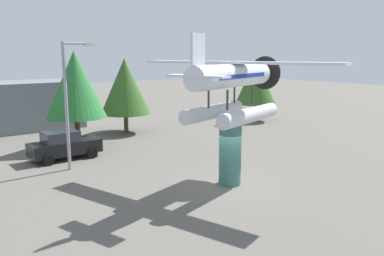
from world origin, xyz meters
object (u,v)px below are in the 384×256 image
tree_east (75,85)px  display_pedestal (230,153)px  floatplane_monument (233,86)px  tree_far_east (256,82)px  tree_center_back (125,86)px  car_mid_black (64,145)px  streetlight_primary (70,96)px  storefront_building (1,107)px

tree_east → display_pedestal: bearing=-77.8°
floatplane_monument → tree_far_east: floatplane_monument is taller
floatplane_monument → tree_center_back: bearing=64.8°
tree_center_back → tree_far_east: tree_center_back is taller
tree_far_east → car_mid_black: bearing=-172.5°
tree_far_east → floatplane_monument: bearing=-140.8°
display_pedestal → streetlight_primary: streetlight_primary is taller
tree_center_back → car_mid_black: bearing=-144.6°
storefront_building → tree_center_back: size_ratio=2.08×
tree_center_back → tree_far_east: 13.05m
display_pedestal → tree_far_east: size_ratio=0.54×
tree_far_east → display_pedestal: bearing=-140.9°
storefront_building → floatplane_monument: bearing=-76.2°
streetlight_primary → storefront_building: bearing=91.1°
storefront_building → tree_far_east: tree_far_east is taller
storefront_building → tree_center_back: tree_center_back is taller
display_pedestal → storefront_building: (-5.28, 22.00, 0.42)m
tree_center_back → tree_far_east: size_ratio=1.02×
storefront_building → streetlight_primary: bearing=-88.9°
storefront_building → tree_east: tree_east is taller
car_mid_black → tree_east: bearing=52.4°
display_pedestal → streetlight_primary: (-5.00, 7.45, 2.53)m
car_mid_black → storefront_building: 12.25m
floatplane_monument → car_mid_black: size_ratio=2.45×
storefront_building → tree_far_east: bearing=-24.8°
tree_east → car_mid_black: bearing=-127.6°
streetlight_primary → tree_center_back: 10.61m
streetlight_primary → tree_east: (2.34, 4.90, 0.20)m
floatplane_monument → display_pedestal: bearing=180.0°
streetlight_primary → tree_far_east: bearing=13.8°
display_pedestal → tree_far_east: (15.36, 12.46, 2.18)m
tree_far_east → tree_center_back: bearing=169.2°
car_mid_black → tree_far_east: bearing=7.5°
tree_center_back → tree_east: bearing=-153.9°
floatplane_monument → tree_east: floatplane_monument is taller
car_mid_black → tree_far_east: 20.35m
display_pedestal → tree_far_east: bearing=39.1°
display_pedestal → storefront_building: storefront_building is taller
streetlight_primary → tree_center_back: bearing=44.7°
display_pedestal → tree_east: (-2.66, 12.35, 2.73)m
tree_east → tree_center_back: (5.20, 2.55, -0.53)m
floatplane_monument → tree_east: bearing=86.8°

